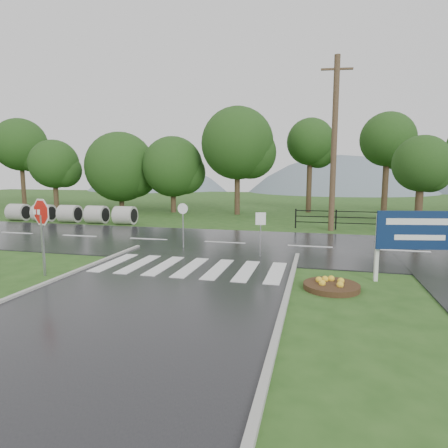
# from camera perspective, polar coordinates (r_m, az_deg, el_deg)

# --- Properties ---
(ground) EXTENTS (120.00, 120.00, 0.00)m
(ground) POSITION_cam_1_polar(r_m,az_deg,el_deg) (9.02, -15.89, -14.36)
(ground) COLOR #264C19
(ground) RESTS_ON ground
(main_road) EXTENTS (90.00, 8.00, 0.04)m
(main_road) POSITION_cam_1_polar(r_m,az_deg,el_deg) (18.04, 0.13, -2.97)
(main_road) COLOR black
(main_road) RESTS_ON ground
(crosswalk) EXTENTS (6.50, 2.80, 0.02)m
(crosswalk) POSITION_cam_1_polar(r_m,az_deg,el_deg) (13.34, -5.09, -6.57)
(crosswalk) COLOR silver
(crosswalk) RESTS_ON ground
(fence_west) EXTENTS (9.58, 0.08, 1.20)m
(fence_west) POSITION_cam_1_polar(r_m,az_deg,el_deg) (23.61, 22.46, 0.75)
(fence_west) COLOR black
(fence_west) RESTS_ON ground
(hills) EXTENTS (102.00, 48.00, 48.00)m
(hills) POSITION_cam_1_polar(r_m,az_deg,el_deg) (74.63, 13.12, -7.15)
(hills) COLOR slate
(hills) RESTS_ON ground
(treeline) EXTENTS (83.20, 5.20, 10.00)m
(treeline) POSITION_cam_1_polar(r_m,az_deg,el_deg) (31.55, 8.05, 1.55)
(treeline) COLOR #183A12
(treeline) RESTS_ON ground
(culvert_pipes) EXTENTS (9.70, 1.20, 1.20)m
(culvert_pipes) POSITION_cam_1_polar(r_m,az_deg,el_deg) (27.81, -22.45, 1.46)
(culvert_pipes) COLOR #9E9B93
(culvert_pipes) RESTS_ON ground
(stop_sign) EXTENTS (1.14, 0.42, 2.71)m
(stop_sign) POSITION_cam_1_polar(r_m,az_deg,el_deg) (13.44, -26.07, 0.70)
(stop_sign) COLOR #939399
(stop_sign) RESTS_ON ground
(estate_billboard) EXTENTS (2.52, 0.54, 2.24)m
(estate_billboard) POSITION_cam_1_polar(r_m,az_deg,el_deg) (12.68, 27.66, -1.36)
(estate_billboard) COLOR silver
(estate_billboard) RESTS_ON ground
(flower_bed) EXTENTS (1.61, 1.61, 0.32)m
(flower_bed) POSITION_cam_1_polar(r_m,az_deg,el_deg) (11.45, 16.06, -8.95)
(flower_bed) COLOR #332111
(flower_bed) RESTS_ON ground
(reg_sign_small) EXTENTS (0.40, 0.11, 1.82)m
(reg_sign_small) POSITION_cam_1_polar(r_m,az_deg,el_deg) (14.86, 5.60, -0.16)
(reg_sign_small) COLOR #939399
(reg_sign_small) RESTS_ON ground
(reg_sign_round) EXTENTS (0.47, 0.06, 2.04)m
(reg_sign_round) POSITION_cam_1_polar(r_m,az_deg,el_deg) (16.72, -6.27, 0.67)
(reg_sign_round) COLOR #939399
(reg_sign_round) RESTS_ON ground
(utility_pole_east) EXTENTS (1.76, 0.34, 9.89)m
(utility_pole_east) POSITION_cam_1_polar(r_m,az_deg,el_deg) (22.78, 16.43, 11.64)
(utility_pole_east) COLOR #473523
(utility_pole_east) RESTS_ON ground
(entrance_tree_left) EXTENTS (3.35, 3.35, 5.61)m
(entrance_tree_left) POSITION_cam_1_polar(r_m,az_deg,el_deg) (25.41, 27.90, 8.07)
(entrance_tree_left) COLOR #3D2B1C
(entrance_tree_left) RESTS_ON ground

